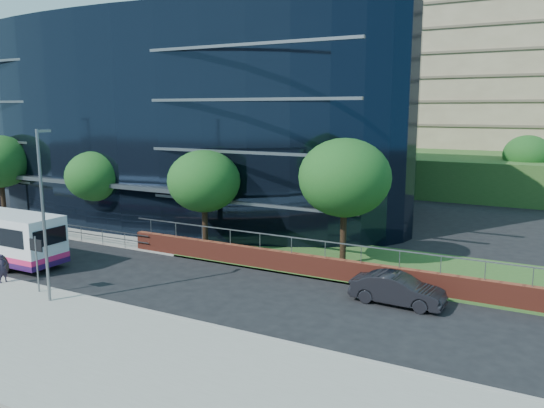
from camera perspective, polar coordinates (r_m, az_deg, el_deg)
The scene contains 15 objects.
ground at distance 33.31m, azimuth -26.41°, elevation -6.64°, with size 200.00×200.00×0.00m, color black.
far_forecourt at distance 44.52m, azimuth -19.45°, elevation -2.04°, with size 50.00×8.00×0.10m, color gray.
grass_verge at distance 30.63m, azimuth 22.55°, elevation -7.64°, with size 36.00×8.00×0.12m, color #2D511E.
glass_office at distance 49.49m, azimuth -9.91°, elevation 8.83°, with size 44.00×23.10×16.00m.
retaining_wall at distance 27.59m, azimuth 13.47°, elevation -7.86°, with size 34.00×0.40×2.11m.
guard_railings at distance 43.42m, azimuth -25.18°, elevation -1.70°, with size 24.00×0.05×1.10m.
street_sign at distance 28.33m, azimuth -24.02°, elevation -4.77°, with size 0.85×0.09×2.80m.
tree_far_a at distance 48.05m, azimuth -27.23°, elevation 4.08°, with size 4.95×4.95×6.98m.
tree_far_b at distance 40.67m, azimuth -18.49°, elevation 2.85°, with size 4.29×4.29×6.05m.
tree_far_c at distance 33.70m, azimuth -7.33°, elevation 2.44°, with size 4.62×4.62×6.51m.
tree_far_d at distance 30.29m, azimuth 7.81°, elevation 2.81°, with size 5.28×5.28×7.44m.
tree_dist_e at distance 58.41m, azimuth 25.77°, elevation 4.76°, with size 4.62×4.62×6.51m.
streetlight_east at distance 26.34m, azimuth -23.37°, elevation -0.69°, with size 0.15×0.77×8.00m.
parked_car at distance 25.74m, azimuth 13.34°, elevation -8.93°, with size 1.52×4.36×1.44m, color black.
pedestrian at distance 30.94m, azimuth -27.00°, elevation -6.19°, with size 0.55×0.36×1.49m, color #251D2C.
Camera 1 is at (26.40, -18.19, 9.02)m, focal length 35.00 mm.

